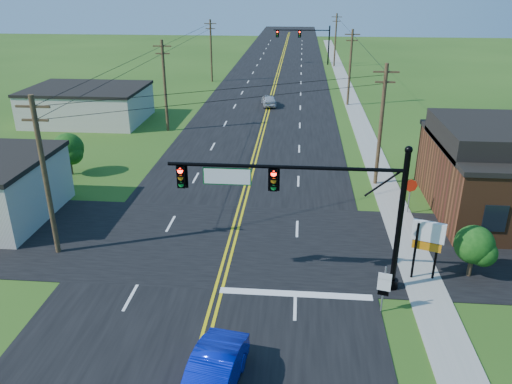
# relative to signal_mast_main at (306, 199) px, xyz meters

# --- Properties ---
(road_main) EXTENTS (16.00, 220.00, 0.04)m
(road_main) POSITION_rel_signal_mast_main_xyz_m (-4.34, 42.00, -4.73)
(road_main) COLOR black
(road_main) RESTS_ON ground
(road_cross) EXTENTS (70.00, 10.00, 0.04)m
(road_cross) POSITION_rel_signal_mast_main_xyz_m (-4.34, 4.00, -4.73)
(road_cross) COLOR black
(road_cross) RESTS_ON ground
(sidewalk) EXTENTS (2.00, 160.00, 0.08)m
(sidewalk) POSITION_rel_signal_mast_main_xyz_m (6.16, 32.00, -4.71)
(sidewalk) COLOR gray
(sidewalk) RESTS_ON ground
(signal_mast_main) EXTENTS (11.30, 0.60, 7.48)m
(signal_mast_main) POSITION_rel_signal_mast_main_xyz_m (0.00, 0.00, 0.00)
(signal_mast_main) COLOR black
(signal_mast_main) RESTS_ON ground
(signal_mast_far) EXTENTS (10.98, 0.60, 7.48)m
(signal_mast_far) POSITION_rel_signal_mast_main_xyz_m (0.10, 72.00, -0.20)
(signal_mast_far) COLOR black
(signal_mast_far) RESTS_ON ground
(cream_bldg_far) EXTENTS (12.20, 9.20, 3.70)m
(cream_bldg_far) POSITION_rel_signal_mast_main_xyz_m (-23.34, 30.00, -2.89)
(cream_bldg_far) COLOR beige
(cream_bldg_far) RESTS_ON ground
(utility_pole_left_a) EXTENTS (1.80, 0.28, 9.00)m
(utility_pole_left_a) POSITION_rel_signal_mast_main_xyz_m (-13.84, 2.00, -0.03)
(utility_pole_left_a) COLOR #382519
(utility_pole_left_a) RESTS_ON ground
(utility_pole_left_b) EXTENTS (1.80, 0.28, 9.00)m
(utility_pole_left_b) POSITION_rel_signal_mast_main_xyz_m (-13.84, 27.00, -0.03)
(utility_pole_left_b) COLOR #382519
(utility_pole_left_b) RESTS_ON ground
(utility_pole_left_c) EXTENTS (1.80, 0.28, 9.00)m
(utility_pole_left_c) POSITION_rel_signal_mast_main_xyz_m (-13.84, 54.00, -0.03)
(utility_pole_left_c) COLOR #382519
(utility_pole_left_c) RESTS_ON ground
(utility_pole_right_a) EXTENTS (1.80, 0.28, 9.00)m
(utility_pole_right_a) POSITION_rel_signal_mast_main_xyz_m (5.46, 14.00, -0.03)
(utility_pole_right_a) COLOR #382519
(utility_pole_right_a) RESTS_ON ground
(utility_pole_right_b) EXTENTS (1.80, 0.28, 9.00)m
(utility_pole_right_b) POSITION_rel_signal_mast_main_xyz_m (5.46, 40.00, -0.03)
(utility_pole_right_b) COLOR #382519
(utility_pole_right_b) RESTS_ON ground
(utility_pole_right_c) EXTENTS (1.80, 0.28, 9.00)m
(utility_pole_right_c) POSITION_rel_signal_mast_main_xyz_m (5.46, 70.00, -0.03)
(utility_pole_right_c) COLOR #382519
(utility_pole_right_c) RESTS_ON ground
(tree_right_back) EXTENTS (3.00, 3.00, 4.10)m
(tree_right_back) POSITION_rel_signal_mast_main_xyz_m (11.66, 18.00, -2.15)
(tree_right_back) COLOR #382519
(tree_right_back) RESTS_ON ground
(shrub_corner) EXTENTS (2.00, 2.00, 2.86)m
(shrub_corner) POSITION_rel_signal_mast_main_xyz_m (8.66, 1.50, -2.90)
(shrub_corner) COLOR #382519
(shrub_corner) RESTS_ON ground
(tree_left) EXTENTS (2.40, 2.40, 3.37)m
(tree_left) POSITION_rel_signal_mast_main_xyz_m (-18.34, 14.00, -2.59)
(tree_left) COLOR #382519
(tree_left) RESTS_ON ground
(blue_car) EXTENTS (2.36, 4.99, 1.58)m
(blue_car) POSITION_rel_signal_mast_main_xyz_m (-3.33, -7.72, -3.96)
(blue_car) COLOR #0818B4
(blue_car) RESTS_ON ground
(distant_car) EXTENTS (2.24, 4.29, 1.39)m
(distant_car) POSITION_rel_signal_mast_main_xyz_m (-4.20, 38.70, -4.05)
(distant_car) COLOR silver
(distant_car) RESTS_ON ground
(route_sign) EXTENTS (0.59, 0.18, 2.42)m
(route_sign) POSITION_rel_signal_mast_main_xyz_m (3.66, -2.02, -3.34)
(route_sign) COLOR slate
(route_sign) RESTS_ON ground
(stop_sign) EXTENTS (0.86, 0.11, 2.42)m
(stop_sign) POSITION_rel_signal_mast_main_xyz_m (6.92, 8.98, -3.01)
(stop_sign) COLOR slate
(stop_sign) RESTS_ON ground
(pylon_sign) EXTENTS (1.58, 0.72, 3.28)m
(pylon_sign) POSITION_rel_signal_mast_main_xyz_m (6.16, 1.00, -2.35)
(pylon_sign) COLOR black
(pylon_sign) RESTS_ON ground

